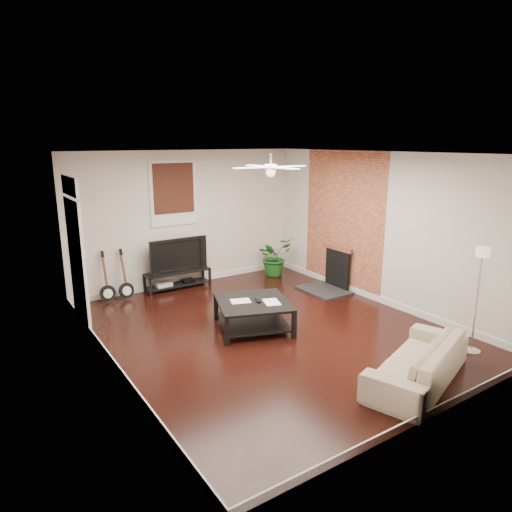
{
  "coord_description": "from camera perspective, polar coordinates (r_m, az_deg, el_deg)",
  "views": [
    {
      "loc": [
        -3.97,
        -5.66,
        2.99
      ],
      "look_at": [
        0.0,
        0.4,
        1.15
      ],
      "focal_mm": 32.12,
      "sensor_mm": 36.0,
      "label": 1
    }
  ],
  "objects": [
    {
      "name": "guitar_right",
      "position": [
        9.1,
        -15.97,
        -2.27
      ],
      "size": [
        0.33,
        0.26,
        0.98
      ],
      "primitive_type": null,
      "rotation": [
        0.0,
        0.0,
        0.16
      ],
      "color": "black",
      "rests_on": "floor"
    },
    {
      "name": "guitar_left",
      "position": [
        9.04,
        -18.14,
        -2.55
      ],
      "size": [
        0.31,
        0.23,
        0.98
      ],
      "primitive_type": null,
      "rotation": [
        0.0,
        0.0,
        0.06
      ],
      "color": "black",
      "rests_on": "floor"
    },
    {
      "name": "ceiling_fan",
      "position": [
        6.93,
        1.85,
        11.01
      ],
      "size": [
        1.24,
        1.24,
        0.32
      ],
      "primitive_type": null,
      "color": "white",
      "rests_on": "ceiling"
    },
    {
      "name": "tv",
      "position": [
        9.47,
        -9.89,
        0.23
      ],
      "size": [
        1.22,
        0.16,
        0.7
      ],
      "primitive_type": "imported",
      "color": "black",
      "rests_on": "tv_stand"
    },
    {
      "name": "coffee_table",
      "position": [
        7.49,
        -0.37,
        -7.33
      ],
      "size": [
        1.43,
        1.43,
        0.47
      ],
      "primitive_type": "cube",
      "rotation": [
        0.0,
        0.0,
        -0.34
      ],
      "color": "black",
      "rests_on": "floor"
    },
    {
      "name": "potted_plant",
      "position": [
        10.35,
        2.32,
        -0.07
      ],
      "size": [
        0.86,
        0.76,
        0.87
      ],
      "primitive_type": "imported",
      "rotation": [
        0.0,
        0.0,
        0.11
      ],
      "color": "#19571A",
      "rests_on": "floor"
    },
    {
      "name": "fireplace",
      "position": [
        9.43,
        9.22,
        -1.52
      ],
      "size": [
        0.8,
        1.1,
        0.92
      ],
      "primitive_type": "cube",
      "color": "black",
      "rests_on": "floor"
    },
    {
      "name": "room",
      "position": [
        7.1,
        1.77,
        1.29
      ],
      "size": [
        5.01,
        6.01,
        2.81
      ],
      "color": "black",
      "rests_on": "ground"
    },
    {
      "name": "tv_stand",
      "position": [
        9.6,
        -9.7,
        -2.94
      ],
      "size": [
        1.36,
        0.36,
        0.38
      ],
      "primitive_type": "cube",
      "color": "black",
      "rests_on": "floor"
    },
    {
      "name": "floor_lamp",
      "position": [
        7.21,
        25.82,
        -5.04
      ],
      "size": [
        0.33,
        0.33,
        1.57
      ],
      "primitive_type": null,
      "rotation": [
        0.0,
        0.0,
        0.34
      ],
      "color": "silver",
      "rests_on": "floor"
    },
    {
      "name": "sofa",
      "position": [
        6.28,
        19.53,
        -12.17
      ],
      "size": [
        2.06,
        1.35,
        0.56
      ],
      "primitive_type": "imported",
      "rotation": [
        0.0,
        0.0,
        3.48
      ],
      "color": "#BBA98C",
      "rests_on": "floor"
    },
    {
      "name": "brick_accent",
      "position": [
        9.42,
        10.75,
        4.27
      ],
      "size": [
        0.02,
        2.2,
        2.8
      ],
      "primitive_type": "cube",
      "color": "#AE5638",
      "rests_on": "floor"
    },
    {
      "name": "window_back",
      "position": [
        9.44,
        -10.22,
        7.69
      ],
      "size": [
        1.0,
        0.06,
        1.3
      ],
      "primitive_type": "cube",
      "color": "#33160E",
      "rests_on": "wall_back"
    },
    {
      "name": "door_left",
      "position": [
        7.91,
        -21.36,
        0.53
      ],
      "size": [
        0.08,
        1.0,
        2.5
      ],
      "primitive_type": "cube",
      "color": "white",
      "rests_on": "wall_left"
    }
  ]
}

